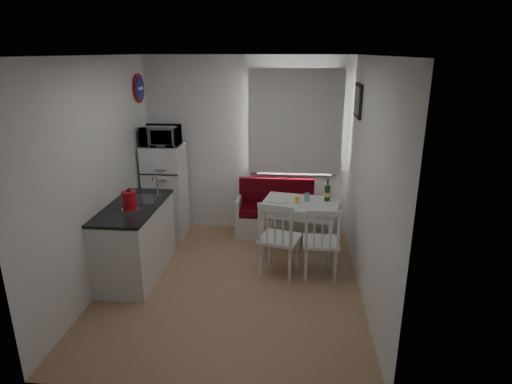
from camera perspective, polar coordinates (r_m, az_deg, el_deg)
floor at (r=5.23m, az=-3.22°, el=-12.09°), size 3.00×3.50×0.02m
ceiling at (r=4.52m, az=-3.83°, el=17.72°), size 3.00×3.50×0.02m
wall_back at (r=6.39m, az=-1.16°, el=6.15°), size 3.00×0.02×2.60m
wall_front at (r=3.10m, az=-8.34°, el=-7.52°), size 3.00×0.02×2.60m
wall_left at (r=5.15m, az=-20.25°, el=2.03°), size 0.02×3.50×2.60m
wall_right at (r=4.73m, az=14.79°, el=1.18°), size 0.02×3.50×2.60m
window at (r=6.26m, az=5.25°, el=8.86°), size 1.22×0.06×1.47m
curtain at (r=6.19m, az=5.26°, el=9.21°), size 1.35×0.02×1.50m
kitchen_counter at (r=5.45m, az=-15.72°, el=-6.11°), size 0.62×1.32×1.16m
wall_sign at (r=6.31m, az=-15.28°, el=13.19°), size 0.03×0.40×0.40m
picture_frame at (r=5.65m, az=13.40°, el=11.78°), size 0.04×0.52×0.42m
bench at (r=6.42m, az=2.63°, el=-3.33°), size 1.17×0.45×0.84m
dining_table at (r=5.71m, az=5.95°, el=-2.17°), size 1.10×0.86×0.74m
chair_left at (r=5.11m, az=3.17°, el=-5.33°), size 0.55×0.54×0.52m
chair_right at (r=5.14m, az=8.78°, el=-5.78°), size 0.44×0.42×0.49m
fridge at (r=6.46m, az=-11.94°, el=0.22°), size 0.55×0.55×1.37m
microwave at (r=6.21m, az=-12.57°, el=7.34°), size 0.51×0.35×0.28m
kettle at (r=5.05m, az=-16.53°, el=-1.10°), size 0.20×0.20×0.26m
wine_bottle at (r=5.74m, az=9.51°, el=0.27°), size 0.08×0.08×0.30m
drinking_glass_orange at (r=5.61m, az=5.49°, el=-1.10°), size 0.05×0.05×0.09m
drinking_glass_blue at (r=5.71m, az=6.80°, el=-0.71°), size 0.07×0.07×0.11m
plate at (r=5.69m, az=2.96°, el=-1.13°), size 0.27×0.27×0.02m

